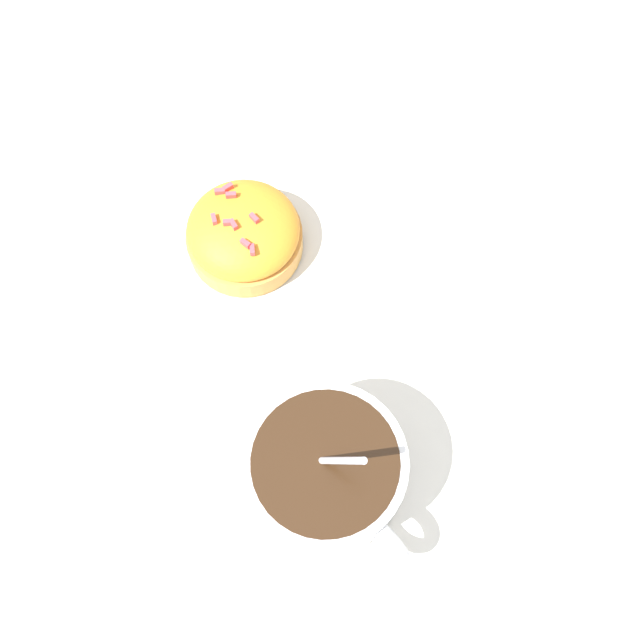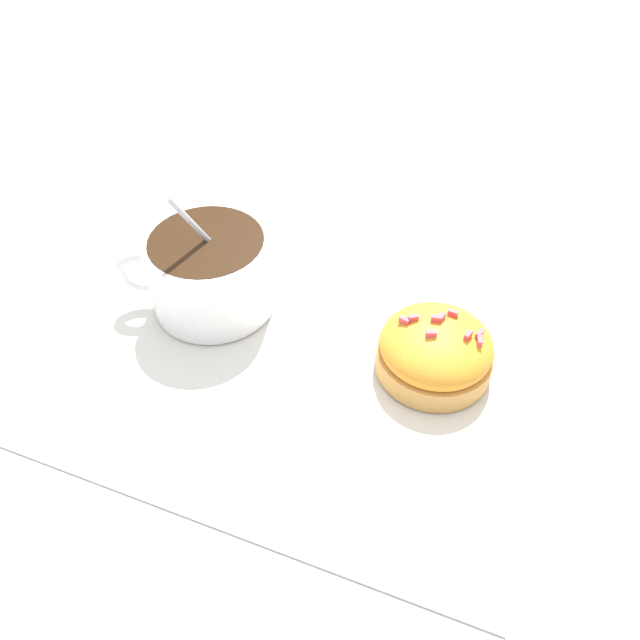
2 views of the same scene
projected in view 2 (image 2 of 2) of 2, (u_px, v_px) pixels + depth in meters
name	position (u px, v px, depth m)	size (l,w,h in m)	color
ground_plane	(314.00, 344.00, 0.46)	(3.00, 3.00, 0.00)	#B2B2B7
paper_napkin	(314.00, 342.00, 0.46)	(0.34, 0.32, 0.00)	white
coffee_cup	(209.00, 269.00, 0.47)	(0.11, 0.09, 0.10)	white
frosted_pastry	(435.00, 350.00, 0.43)	(0.08, 0.08, 0.04)	#D19347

